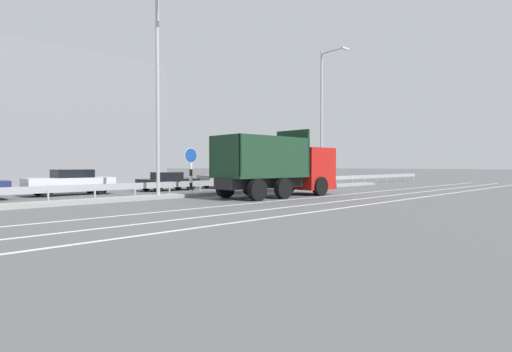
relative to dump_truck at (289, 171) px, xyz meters
name	(u,v)px	position (x,y,z in m)	size (l,w,h in m)	color
ground_plane	(286,195)	(0.32, 0.53, -1.36)	(320.00, 320.00, 0.00)	#565659
lane_strip_0	(302,199)	(-1.03, -1.76, -1.35)	(52.20, 0.16, 0.01)	silver
lane_strip_1	(339,201)	(-1.03, -3.94, -1.35)	(52.20, 0.16, 0.01)	silver
lane_strip_2	(373,204)	(-1.03, -5.66, -1.35)	(52.20, 0.16, 0.01)	silver
median_island	(251,191)	(0.32, 3.39, -1.27)	(28.71, 1.10, 0.18)	gray
median_guardrail	(239,183)	(0.32, 4.49, -0.79)	(52.20, 0.09, 0.78)	#9EA0A5
dump_truck	(289,171)	(0.00, 0.00, 0.00)	(7.45, 2.97, 3.63)	red
median_road_sign	(191,170)	(-4.19, 3.39, 0.05)	(0.81, 0.16, 2.62)	white
street_lamp_1	(159,81)	(-6.18, 3.27, 4.52)	(0.71, 2.12, 10.78)	#ADADB2
street_lamp_2	(323,113)	(7.71, 3.30, 4.23)	(0.71, 2.32, 10.16)	#ADADB2
parked_car_2	(71,182)	(-8.46, 9.01, -0.62)	(4.66, 1.81, 1.45)	silver
parked_car_3	(168,181)	(-2.34, 8.58, -0.72)	(3.97, 1.98, 1.22)	black
parked_car_4	(227,178)	(2.77, 8.57, -0.61)	(4.36, 2.17, 1.49)	gray
background_building_0	(24,121)	(-7.95, 19.90, 3.75)	(20.00, 8.48, 10.22)	gray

